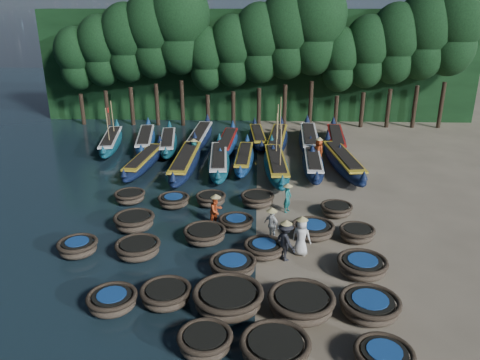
{
  "coord_description": "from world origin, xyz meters",
  "views": [
    {
      "loc": [
        -0.01,
        -21.57,
        10.39
      ],
      "look_at": [
        -0.93,
        2.53,
        1.3
      ],
      "focal_mm": 35.0,
      "sensor_mm": 36.0,
      "label": 1
    }
  ],
  "objects_px": {
    "coracle_20": "(130,197)",
    "long_boat_17": "(336,140)",
    "coracle_11": "(138,249)",
    "fisherman_5": "(194,150)",
    "coracle_6": "(166,295)",
    "coracle_22": "(211,199)",
    "coracle_24": "(336,209)",
    "long_boat_6": "(276,165)",
    "long_boat_2": "(144,161)",
    "long_boat_5": "(244,159)",
    "coracle_23": "(257,199)",
    "long_boat_16": "(309,139)",
    "coracle_19": "(357,233)",
    "long_boat_12": "(200,137)",
    "coracle_4": "(384,358)",
    "coracle_12": "(233,266)",
    "coracle_3": "(275,348)",
    "long_boat_11": "(168,142)",
    "fisherman_2": "(216,210)",
    "coracle_17": "(236,223)",
    "coracle_21": "(174,201)",
    "long_boat_8": "(343,162)",
    "coracle_16": "(205,234)",
    "fisherman_4": "(272,223)",
    "coracle_10": "(78,247)",
    "coracle_13": "(264,249)",
    "fisherman_3": "(286,240)",
    "fisherman_6": "(319,150)",
    "coracle_8": "(301,303)",
    "long_boat_4": "(219,161)",
    "long_boat_14": "(258,137)",
    "long_boat_9": "(111,141)",
    "coracle_18": "(313,229)",
    "long_boat_10": "(145,140)",
    "coracle_2": "(205,342)",
    "fisherman_0": "(301,235)",
    "long_boat_7": "(313,163)",
    "long_boat_15": "(277,140)",
    "long_boat_13": "(227,143)",
    "coracle_5": "(112,301)",
    "coracle_14": "(362,266)"
  },
  "relations": [
    {
      "from": "coracle_11",
      "to": "long_boat_17",
      "type": "height_order",
      "value": "long_boat_17"
    },
    {
      "from": "coracle_17",
      "to": "coracle_20",
      "type": "xyz_separation_m",
      "value": [
        -6.05,
        3.05,
        0.01
      ]
    },
    {
      "from": "coracle_5",
      "to": "fisherman_2",
      "type": "height_order",
      "value": "fisherman_2"
    },
    {
      "from": "coracle_16",
      "to": "long_boat_2",
      "type": "relative_size",
      "value": 0.3
    },
    {
      "from": "coracle_16",
      "to": "fisherman_4",
      "type": "distance_m",
      "value": 3.15
    },
    {
      "from": "long_boat_2",
      "to": "long_boat_5",
      "type": "relative_size",
      "value": 1.04
    },
    {
      "from": "long_boat_2",
      "to": "fisherman_0",
      "type": "distance_m",
      "value": 14.68
    },
    {
      "from": "coracle_8",
      "to": "long_boat_8",
      "type": "relative_size",
      "value": 0.3
    },
    {
      "from": "coracle_3",
      "to": "fisherman_3",
      "type": "relative_size",
      "value": 1.26
    },
    {
      "from": "coracle_21",
      "to": "coracle_10",
      "type": "bearing_deg",
      "value": -121.48
    },
    {
      "from": "coracle_19",
      "to": "fisherman_0",
      "type": "distance_m",
      "value": 3.09
    },
    {
      "from": "coracle_4",
      "to": "long_boat_5",
      "type": "xyz_separation_m",
      "value": [
        -4.79,
        18.96,
        0.1
      ]
    },
    {
      "from": "long_boat_10",
      "to": "long_boat_15",
      "type": "relative_size",
      "value": 0.95
    },
    {
      "from": "coracle_20",
      "to": "long_boat_17",
      "type": "bearing_deg",
      "value": 41.27
    },
    {
      "from": "coracle_16",
      "to": "coracle_24",
      "type": "relative_size",
      "value": 1.14
    },
    {
      "from": "long_boat_10",
      "to": "long_boat_12",
      "type": "relative_size",
      "value": 0.95
    },
    {
      "from": "coracle_18",
      "to": "long_boat_12",
      "type": "distance_m",
      "value": 17.19
    },
    {
      "from": "coracle_23",
      "to": "long_boat_16",
      "type": "height_order",
      "value": "long_boat_16"
    },
    {
      "from": "long_boat_6",
      "to": "long_boat_17",
      "type": "bearing_deg",
      "value": 49.94
    },
    {
      "from": "coracle_5",
      "to": "coracle_14",
      "type": "height_order",
      "value": "coracle_14"
    },
    {
      "from": "coracle_24",
      "to": "long_boat_6",
      "type": "bearing_deg",
      "value": 114.56
    },
    {
      "from": "long_boat_7",
      "to": "long_boat_11",
      "type": "distance_m",
      "value": 11.44
    },
    {
      "from": "coracle_6",
      "to": "long_boat_17",
      "type": "bearing_deg",
      "value": 65.77
    },
    {
      "from": "coracle_12",
      "to": "long_boat_2",
      "type": "bearing_deg",
      "value": 117.24
    },
    {
      "from": "coracle_3",
      "to": "long_boat_11",
      "type": "distance_m",
      "value": 23.61
    },
    {
      "from": "coracle_16",
      "to": "coracle_24",
      "type": "distance_m",
      "value": 7.27
    },
    {
      "from": "coracle_20",
      "to": "long_boat_5",
      "type": "bearing_deg",
      "value": 47.56
    },
    {
      "from": "coracle_19",
      "to": "long_boat_12",
      "type": "bearing_deg",
      "value": 120.12
    },
    {
      "from": "coracle_4",
      "to": "coracle_23",
      "type": "distance_m",
      "value": 12.68
    },
    {
      "from": "long_boat_6",
      "to": "long_boat_16",
      "type": "bearing_deg",
      "value": 63.15
    },
    {
      "from": "coracle_13",
      "to": "long_boat_13",
      "type": "height_order",
      "value": "long_boat_13"
    },
    {
      "from": "coracle_2",
      "to": "fisherman_5",
      "type": "height_order",
      "value": "fisherman_5"
    },
    {
      "from": "coracle_20",
      "to": "fisherman_2",
      "type": "bearing_deg",
      "value": -27.35
    },
    {
      "from": "long_boat_8",
      "to": "long_boat_16",
      "type": "distance_m",
      "value": 5.59
    },
    {
      "from": "coracle_6",
      "to": "coracle_22",
      "type": "relative_size",
      "value": 0.98
    },
    {
      "from": "coracle_21",
      "to": "long_boat_11",
      "type": "xyz_separation_m",
      "value": [
        -2.3,
        10.84,
        0.16
      ]
    },
    {
      "from": "coracle_11",
      "to": "fisherman_5",
      "type": "height_order",
      "value": "fisherman_5"
    },
    {
      "from": "long_boat_7",
      "to": "coracle_10",
      "type": "bearing_deg",
      "value": -131.46
    },
    {
      "from": "coracle_20",
      "to": "long_boat_15",
      "type": "relative_size",
      "value": 0.24
    },
    {
      "from": "long_boat_11",
      "to": "coracle_24",
      "type": "bearing_deg",
      "value": -55.02
    },
    {
      "from": "long_boat_9",
      "to": "coracle_20",
      "type": "bearing_deg",
      "value": -77.47
    },
    {
      "from": "long_boat_8",
      "to": "long_boat_12",
      "type": "relative_size",
      "value": 1.03
    },
    {
      "from": "fisherman_3",
      "to": "fisherman_6",
      "type": "distance_m",
      "value": 13.66
    },
    {
      "from": "long_boat_4",
      "to": "long_boat_14",
      "type": "bearing_deg",
      "value": 64.15
    },
    {
      "from": "coracle_13",
      "to": "long_boat_16",
      "type": "distance_m",
      "value": 17.33
    },
    {
      "from": "long_boat_17",
      "to": "fisherman_4",
      "type": "relative_size",
      "value": 4.89
    },
    {
      "from": "coracle_8",
      "to": "fisherman_2",
      "type": "distance_m",
      "value": 7.99
    },
    {
      "from": "coracle_23",
      "to": "long_boat_17",
      "type": "relative_size",
      "value": 0.23
    },
    {
      "from": "long_boat_8",
      "to": "long_boat_11",
      "type": "height_order",
      "value": "long_boat_8"
    },
    {
      "from": "coracle_11",
      "to": "long_boat_8",
      "type": "height_order",
      "value": "long_boat_8"
    }
  ]
}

